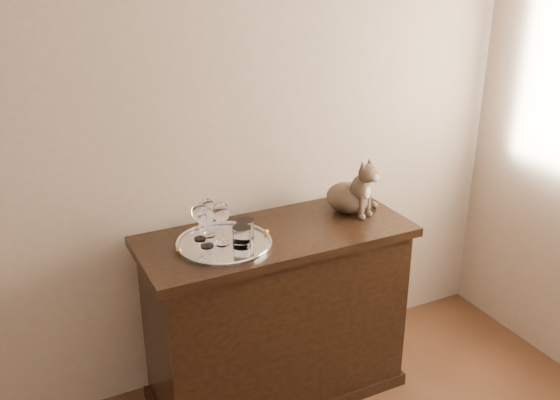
% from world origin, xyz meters
% --- Properties ---
extents(wall_back, '(4.00, 0.10, 2.70)m').
position_xyz_m(wall_back, '(0.00, 2.25, 1.35)').
color(wall_back, tan).
rests_on(wall_back, ground).
extents(sideboard, '(1.20, 0.50, 0.85)m').
position_xyz_m(sideboard, '(0.60, 1.94, 0.42)').
color(sideboard, black).
rests_on(sideboard, ground).
extents(tray, '(0.40, 0.40, 0.01)m').
position_xyz_m(tray, '(0.35, 1.93, 0.85)').
color(tray, silver).
rests_on(tray, sideboard).
extents(wine_glass_a, '(0.06, 0.06, 0.17)m').
position_xyz_m(wine_glass_a, '(0.28, 2.01, 0.94)').
color(wine_glass_a, white).
rests_on(wine_glass_a, tray).
extents(wine_glass_b, '(0.06, 0.06, 0.17)m').
position_xyz_m(wine_glass_b, '(0.32, 2.03, 0.94)').
color(wine_glass_b, silver).
rests_on(wine_glass_b, tray).
extents(wine_glass_c, '(0.07, 0.07, 0.18)m').
position_xyz_m(wine_glass_c, '(0.28, 1.93, 0.95)').
color(wine_glass_c, silver).
rests_on(wine_glass_c, tray).
extents(wine_glass_d, '(0.07, 0.07, 0.19)m').
position_xyz_m(wine_glass_d, '(0.35, 1.93, 0.95)').
color(wine_glass_d, white).
rests_on(wine_glass_d, tray).
extents(tumbler_a, '(0.08, 0.08, 0.09)m').
position_xyz_m(tumbler_a, '(0.41, 1.87, 0.90)').
color(tumbler_a, white).
rests_on(tumbler_a, tray).
extents(tumbler_c, '(0.07, 0.07, 0.08)m').
position_xyz_m(tumbler_c, '(0.45, 1.93, 0.90)').
color(tumbler_c, silver).
rests_on(tumbler_c, tray).
extents(cat, '(0.35, 0.33, 0.28)m').
position_xyz_m(cat, '(1.00, 2.00, 0.99)').
color(cat, '#493A2B').
rests_on(cat, sideboard).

